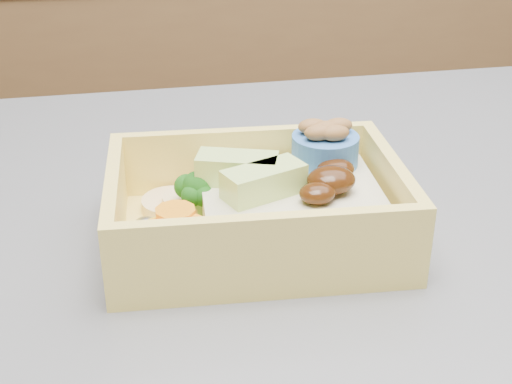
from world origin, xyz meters
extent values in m
cube|color=brown|center=(0.00, 1.20, 0.45)|extent=(3.20, 0.60, 0.90)
cube|color=#FEE068|center=(0.14, 0.02, 0.92)|extent=(0.18, 0.14, 0.01)
cube|color=#FEE068|center=(0.14, 0.08, 0.95)|extent=(0.18, 0.02, 0.04)
cube|color=#FEE068|center=(0.13, -0.04, 0.95)|extent=(0.18, 0.02, 0.04)
cube|color=#FEE068|center=(0.22, 0.01, 0.95)|extent=(0.02, 0.11, 0.04)
cube|color=#FEE068|center=(0.05, 0.02, 0.95)|extent=(0.02, 0.11, 0.04)
cube|color=tan|center=(0.16, 0.02, 0.94)|extent=(0.11, 0.10, 0.03)
ellipsoid|color=#341807|center=(0.18, 0.01, 0.96)|extent=(0.03, 0.03, 0.02)
ellipsoid|color=#341807|center=(0.19, 0.03, 0.96)|extent=(0.02, 0.02, 0.01)
ellipsoid|color=#341807|center=(0.17, 0.00, 0.96)|extent=(0.02, 0.02, 0.01)
cube|color=#CAEE7C|center=(0.14, 0.01, 0.96)|extent=(0.05, 0.04, 0.02)
cube|color=#CAEE7C|center=(0.13, 0.03, 0.96)|extent=(0.05, 0.04, 0.02)
cylinder|color=#77B15F|center=(0.10, 0.04, 0.94)|extent=(0.01, 0.01, 0.02)
sphere|color=#195713|center=(0.10, 0.04, 0.95)|extent=(0.02, 0.02, 0.02)
sphere|color=#195713|center=(0.11, 0.04, 0.95)|extent=(0.02, 0.02, 0.02)
sphere|color=#195713|center=(0.10, 0.04, 0.95)|extent=(0.02, 0.02, 0.02)
sphere|color=#195713|center=(0.11, 0.03, 0.95)|extent=(0.01, 0.01, 0.01)
sphere|color=#195713|center=(0.10, 0.03, 0.95)|extent=(0.01, 0.01, 0.01)
sphere|color=#195713|center=(0.10, 0.04, 0.95)|extent=(0.01, 0.01, 0.01)
cylinder|color=gold|center=(0.08, -0.01, 0.94)|extent=(0.04, 0.04, 0.02)
cylinder|color=orange|center=(0.08, 0.00, 0.95)|extent=(0.02, 0.02, 0.00)
cylinder|color=orange|center=(0.08, -0.01, 0.95)|extent=(0.02, 0.02, 0.00)
cylinder|color=orange|center=(0.09, -0.01, 0.95)|extent=(0.02, 0.02, 0.00)
cylinder|color=orange|center=(0.09, 0.00, 0.96)|extent=(0.02, 0.02, 0.00)
cylinder|color=#DAB77D|center=(0.09, 0.06, 0.93)|extent=(0.04, 0.04, 0.01)
cylinder|color=#DAB77D|center=(0.10, 0.05, 0.94)|extent=(0.04, 0.04, 0.01)
ellipsoid|color=silver|center=(0.12, 0.06, 0.94)|extent=(0.02, 0.02, 0.02)
ellipsoid|color=silver|center=(0.07, 0.01, 0.94)|extent=(0.02, 0.02, 0.02)
cylinder|color=#3870C0|center=(0.19, 0.05, 0.96)|extent=(0.04, 0.04, 0.02)
ellipsoid|color=brown|center=(0.19, 0.05, 0.98)|extent=(0.02, 0.01, 0.01)
ellipsoid|color=brown|center=(0.20, 0.05, 0.98)|extent=(0.02, 0.01, 0.01)
ellipsoid|color=brown|center=(0.18, 0.05, 0.98)|extent=(0.02, 0.01, 0.01)
ellipsoid|color=brown|center=(0.19, 0.04, 0.98)|extent=(0.02, 0.01, 0.01)
ellipsoid|color=brown|center=(0.18, 0.04, 0.98)|extent=(0.02, 0.01, 0.01)
camera|label=1|loc=(0.06, -0.35, 1.15)|focal=50.00mm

